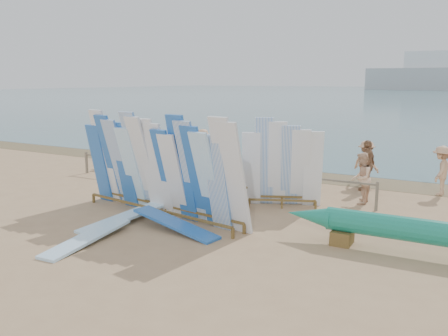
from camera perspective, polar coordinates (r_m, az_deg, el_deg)
The scene contains 27 objects.
ground at distance 14.91m, azimuth -8.04°, elevation -4.77°, with size 160.00×160.00×0.00m, color tan.
wet_sand_strip at distance 20.93m, azimuth 3.97°, elevation -0.22°, with size 40.00×2.60×0.01m, color brown.
distant_ship at distance 192.52m, azimuth 23.54°, elevation 10.17°, with size 45.00×8.00×14.00m.
fence at distance 17.18m, azimuth -2.03°, elevation -0.46°, with size 12.08×0.08×0.90m.
main_surfboard_rack at distance 13.66m, azimuth -7.76°, elevation -0.25°, with size 6.11×1.67×3.05m.
side_surfboard_rack at distance 14.75m, azimuth 7.02°, elevation 0.12°, with size 2.50×1.52×2.82m.
outrigger_canoe at distance 11.54m, azimuth 22.37°, elevation -7.15°, with size 6.24×0.64×0.89m.
vendor_table at distance 14.34m, azimuth 0.59°, elevation -3.61°, with size 1.02×0.81×1.22m.
flat_board_a at distance 13.53m, azimuth -12.16°, elevation -6.51°, with size 0.56×2.70×0.07m, color #9AD2F7.
flat_board_d at distance 12.62m, azimuth -5.85°, elevation -7.59°, with size 0.56×2.70×0.07m, color blue.
flat_board_b at distance 12.19m, azimuth -16.13°, elevation -8.62°, with size 0.56×2.70×0.07m, color #9AD2F7.
beach_chair_left at distance 18.21m, azimuth -0.29°, elevation -0.96°, with size 0.73×0.74×0.94m.
beach_chair_right at distance 17.58m, azimuth 3.38°, elevation -1.39°, with size 0.66×0.69×0.95m.
stroller at distance 17.64m, azimuth 2.29°, elevation -0.96°, with size 0.72×0.84×0.98m.
beachgoer_2 at distance 19.53m, azimuth -9.42°, elevation 1.42°, with size 0.83×0.40×1.71m, color beige.
beachgoer_9 at distance 18.55m, azimuth 16.72°, elevation 0.58°, with size 1.09×0.45×1.68m, color tan.
beachgoer_10 at distance 17.61m, azimuth 16.83°, elevation 0.29°, with size 1.07×0.46×1.82m, color #8C6042.
beachgoer_6 at distance 18.37m, azimuth 5.21°, elevation 0.79°, with size 0.79×0.38×1.61m, color tan.
beachgoer_extra_0 at distance 17.82m, azimuth 24.66°, elevation -0.29°, with size 1.10×0.46×1.71m, color tan.
beachgoer_5 at distance 18.32m, azimuth 7.61°, elevation 1.13°, with size 1.74×0.56×1.87m, color beige.
beachgoer_extra_1 at distance 22.63m, azimuth -12.12°, elevation 2.56°, with size 0.99×0.43×1.69m, color #8C6042.
beachgoer_0 at distance 22.21m, azimuth -12.15°, elevation 2.37°, with size 0.81×0.39×1.67m, color tan.
beachgoer_11 at distance 21.52m, azimuth -4.64°, elevation 2.36°, with size 1.58×0.51×1.70m, color beige.
beachgoer_8 at distance 15.69m, azimuth 16.17°, elevation -1.20°, with size 0.81×0.39×1.66m, color beige.
beachgoer_1 at distance 21.49m, azimuth -8.27°, elevation 2.09°, with size 0.57×0.31×1.56m, color #8C6042.
beachgoer_7 at distance 17.41m, azimuth 8.20°, elevation 0.38°, with size 0.63×0.35×1.74m, color #8C6042.
beachgoer_3 at distance 20.52m, azimuth -2.57°, elevation 2.16°, with size 1.18×0.49×1.83m, color tan.
Camera 1 is at (8.79, -11.39, 3.93)m, focal length 38.00 mm.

